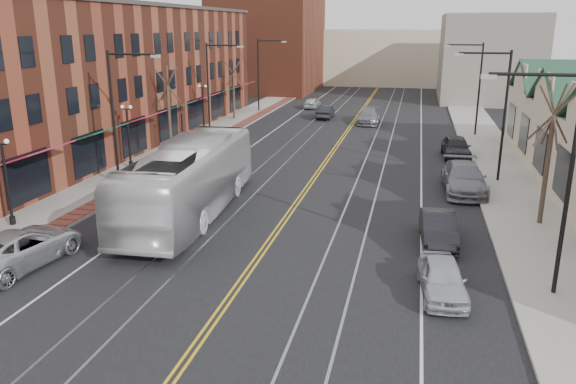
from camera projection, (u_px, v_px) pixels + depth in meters
The scene contains 30 objects.
ground at pixel (197, 345), 17.40m from camera, with size 160.00×160.00×0.00m, color black.
sidewalk_left at pixel (142, 169), 38.64m from camera, with size 4.00×120.00×0.15m, color gray.
sidewalk_right at pixel (510, 190), 33.52m from camera, with size 4.00×120.00×0.15m, color gray.
building_left at pixel (98, 78), 45.13m from camera, with size 10.00×50.00×11.00m, color brown.
backdrop_left at pixel (269, 44), 84.27m from camera, with size 14.00×18.00×14.00m, color brown.
backdrop_mid at pixel (382, 57), 95.59m from camera, with size 22.00×14.00×9.00m, color beige.
backdrop_right at pixel (488, 58), 73.41m from camera, with size 12.00×16.00×11.00m, color slate.
streetlight_l_1 at pixel (119, 105), 33.29m from camera, with size 3.33×0.25×8.00m.
streetlight_l_2 at pixel (213, 80), 48.25m from camera, with size 3.33×0.25×8.00m.
streetlight_l_3 at pixel (262, 68), 63.20m from camera, with size 3.33×0.25×8.00m.
streetlight_r_0 at pixel (558, 162), 19.23m from camera, with size 3.33×0.25×8.00m.
streetlight_r_1 at pixel (498, 103), 34.19m from camera, with size 3.33×0.25×8.00m.
streetlight_r_2 at pixel (475, 79), 49.15m from camera, with size 3.33×0.25×8.00m.
lamppost_l_1 at pixel (7, 184), 26.98m from camera, with size 0.84×0.28×4.27m.
lamppost_l_2 at pixel (129, 138), 38.20m from camera, with size 0.84×0.28×4.27m.
lamppost_l_3 at pixel (203, 109), 51.29m from camera, with size 0.84×0.28×4.27m.
tree_left_near at pixel (169, 107), 43.38m from camera, with size 1.78×1.37×6.48m.
tree_left_far at pixel (234, 88), 58.40m from camera, with size 1.66×1.28×6.02m.
tree_right_mid at pixel (549, 152), 26.76m from camera, with size 1.90×1.46×6.93m.
manhole_far at pixel (42, 226), 27.22m from camera, with size 0.60×0.60×0.02m, color #592D19.
traffic_signal at pixel (182, 127), 41.43m from camera, with size 0.18×0.15×3.80m.
transit_bus at pixel (190, 179), 28.87m from camera, with size 3.22×13.76×3.83m, color silver.
parked_suv at pixel (21, 248), 23.00m from camera, with size 2.57×5.58×1.55m, color #B6B7BE.
parked_car_a at pixel (442, 278), 20.44m from camera, with size 1.58×3.94×1.34m, color #B6BABE.
parked_car_b at pixel (438, 229), 25.37m from camera, with size 1.48×4.25×1.40m, color #232127.
parked_car_c at pixel (464, 178), 33.22m from camera, with size 2.38×5.84×1.70m, color slate.
parked_car_d at pixel (456, 147), 41.98m from camera, with size 1.91×4.75×1.62m, color black.
distant_car_left at pixel (325, 112), 59.98m from camera, with size 1.48×4.23×1.39m, color black.
distant_car_right at pixel (369, 116), 56.76m from camera, with size 2.12×5.23×1.52m, color slate.
distant_car_far at pixel (312, 103), 67.40m from camera, with size 1.54×3.84×1.31m, color silver.
Camera 1 is at (6.17, -14.33, 9.49)m, focal length 35.00 mm.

